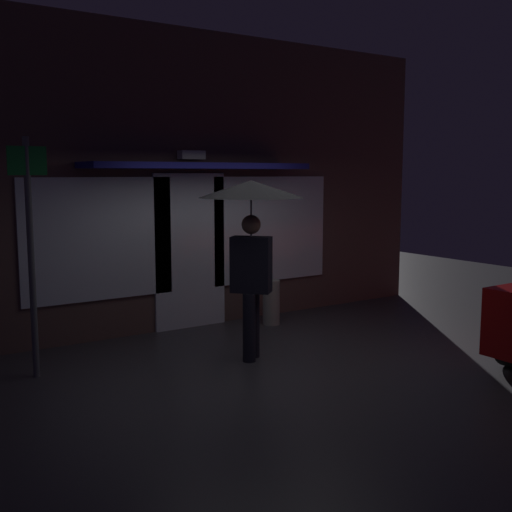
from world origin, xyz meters
TOP-DOWN VIEW (x-y plane):
  - ground_plane at (0.00, 0.00)m, footprint 18.00×18.00m
  - building_facade at (0.00, 2.34)m, footprint 8.53×1.00m
  - person_with_umbrella at (-0.14, 0.39)m, footprint 1.22×1.22m
  - street_sign_post at (-2.44, 1.15)m, footprint 0.40×0.07m
  - sidewalk_bollard at (1.05, 1.67)m, footprint 0.25×0.25m

SIDE VIEW (x-z plane):
  - ground_plane at x=0.00m, z-range 0.00..0.00m
  - sidewalk_bollard at x=1.05m, z-range 0.00..0.65m
  - street_sign_post at x=-2.44m, z-range 0.17..2.74m
  - person_with_umbrella at x=-0.14m, z-range 0.65..2.77m
  - building_facade at x=0.00m, z-range -0.02..4.15m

